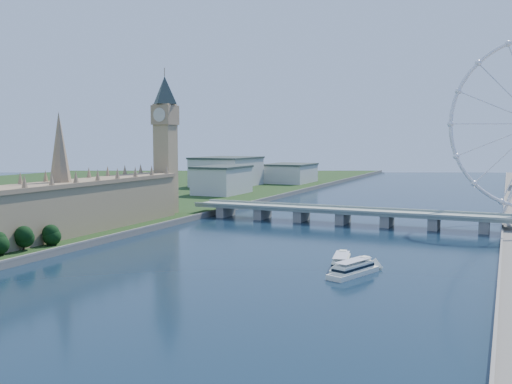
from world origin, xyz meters
The scene contains 6 objects.
parliament_range centered at (-128.00, 170.00, 18.48)m, with size 24.00×200.00×70.00m.
big_ben centered at (-128.00, 278.00, 66.57)m, with size 20.02×20.02×110.00m.
westminster_bridge centered at (0.00, 300.00, 6.63)m, with size 220.00×22.00×9.50m.
city_skyline centered at (39.22, 560.08, 16.96)m, with size 505.00×280.00×32.00m.
tour_boat_near centered at (35.98, 164.80, 0.00)m, with size 7.99×31.20×6.91m, color white, non-canonical shape.
tour_boat_far centered at (43.86, 155.12, 0.00)m, with size 8.08×31.53×6.98m, color white, non-canonical shape.
Camera 1 is at (101.98, -77.71, 57.17)m, focal length 40.00 mm.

